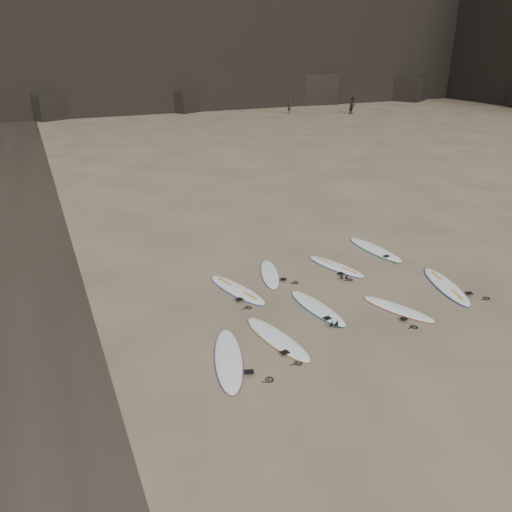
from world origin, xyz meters
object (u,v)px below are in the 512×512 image
at_px(surfboard_1, 277,338).
at_px(surfboard_6, 270,274).
at_px(surfboard_3, 398,309).
at_px(surfboard_5, 237,289).
at_px(person_a, 290,106).
at_px(surfboard_7, 336,266).
at_px(surfboard_0, 229,359).
at_px(surfboard_8, 375,249).
at_px(surfboard_4, 446,286).
at_px(person_b, 353,106).
at_px(surfboard_2, 317,308).

relative_size(surfboard_1, surfboard_6, 1.12).
relative_size(surfboard_1, surfboard_3, 1.14).
distance_m(surfboard_5, person_a, 41.76).
distance_m(surfboard_1, surfboard_5, 3.00).
height_order(surfboard_7, person_a, person_a).
height_order(surfboard_3, surfboard_7, surfboard_7).
xyz_separation_m(surfboard_0, surfboard_8, (7.49, 4.27, -0.00)).
xyz_separation_m(surfboard_4, surfboard_6, (-4.71, 3.09, -0.01)).
xyz_separation_m(surfboard_0, surfboard_5, (1.58, 3.35, -0.00)).
xyz_separation_m(surfboard_3, surfboard_6, (-2.37, 3.64, 0.00)).
relative_size(surfboard_4, person_a, 1.67).
distance_m(surfboard_7, person_b, 40.35).
height_order(surfboard_6, surfboard_7, surfboard_7).
bearing_deg(surfboard_2, surfboard_5, 123.32).
relative_size(surfboard_4, surfboard_5, 1.06).
xyz_separation_m(surfboard_1, person_a, (20.88, 39.21, 0.76)).
bearing_deg(surfboard_4, surfboard_1, -158.96).
bearing_deg(surfboard_4, surfboard_8, 109.93).
relative_size(surfboard_2, surfboard_6, 1.08).
xyz_separation_m(surfboard_3, surfboard_8, (2.11, 3.94, 0.01)).
relative_size(surfboard_2, surfboard_5, 0.96).
height_order(surfboard_4, surfboard_7, surfboard_4).
height_order(surfboard_2, surfboard_3, surfboard_2).
bearing_deg(surfboard_0, surfboard_3, 21.12).
relative_size(surfboard_0, surfboard_5, 1.06).
height_order(surfboard_8, person_a, person_a).
bearing_deg(person_b, surfboard_7, -148.50).
xyz_separation_m(surfboard_1, surfboard_8, (6.00, 3.92, 0.00)).
bearing_deg(surfboard_0, person_b, 69.81).
bearing_deg(surfboard_7, person_b, 36.83).
height_order(surfboard_6, person_b, person_b).
bearing_deg(surfboard_0, surfboard_5, 82.33).
bearing_deg(surfboard_4, surfboard_3, -150.64).
relative_size(surfboard_7, surfboard_8, 0.86).
relative_size(surfboard_2, surfboard_3, 1.10).
relative_size(surfboard_6, person_a, 1.41).
xyz_separation_m(surfboard_2, surfboard_4, (4.44, -0.45, 0.00)).
relative_size(surfboard_8, person_b, 1.59).
distance_m(surfboard_2, surfboard_5, 2.64).
relative_size(surfboard_3, surfboard_8, 0.82).
xyz_separation_m(surfboard_2, surfboard_3, (2.10, -1.00, -0.00)).
distance_m(surfboard_8, person_b, 38.59).
distance_m(surfboard_6, person_b, 41.43).
bearing_deg(surfboard_0, surfboard_8, 47.28).
height_order(surfboard_0, surfboard_1, surfboard_0).
xyz_separation_m(surfboard_1, surfboard_5, (0.09, 3.00, 0.00)).
xyz_separation_m(surfboard_5, person_a, (20.79, 36.21, 0.76)).
xyz_separation_m(surfboard_0, surfboard_2, (3.28, 1.33, -0.00)).
xyz_separation_m(surfboard_7, person_b, (23.10, 33.07, 0.82)).
bearing_deg(surfboard_1, surfboard_8, 22.08).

